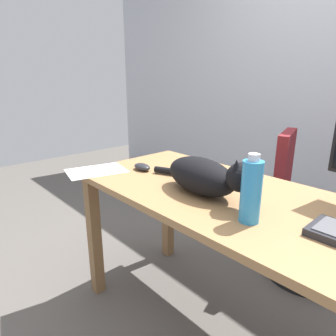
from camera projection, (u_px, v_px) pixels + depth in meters
The scene contains 6 objects.
desk at pixel (242, 221), 1.22m from camera, with size 1.65×0.69×0.75m.
office_chair at pixel (302, 216), 1.82m from camera, with size 0.50×0.48×0.92m.
cat at pixel (204, 176), 1.21m from camera, with size 0.61×0.23×0.20m.
computer_mouse at pixel (142, 167), 1.55m from camera, with size 0.11×0.06×0.04m, color #232328.
paper_sheet at pixel (96, 171), 1.54m from camera, with size 0.21×0.30×0.00m, color white.
water_bottle at pixel (251, 191), 0.97m from camera, with size 0.07×0.07×0.24m.
Camera 1 is at (0.60, -0.97, 1.21)m, focal length 31.25 mm.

